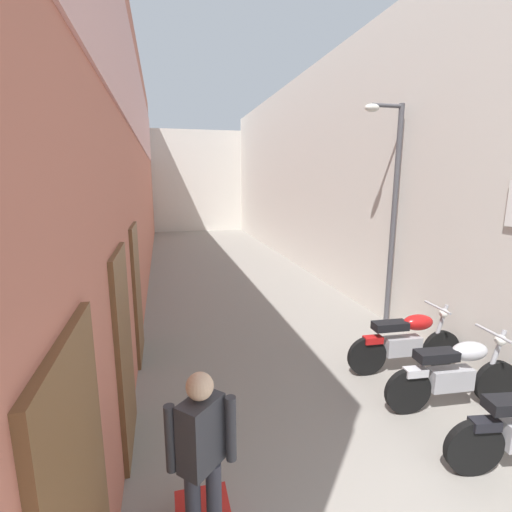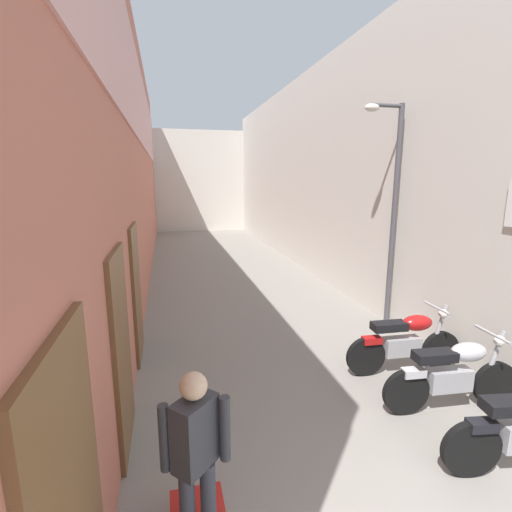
# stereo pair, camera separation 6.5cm
# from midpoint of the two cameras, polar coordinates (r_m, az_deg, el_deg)

# --- Properties ---
(ground_plane) EXTENTS (36.82, 36.82, 0.00)m
(ground_plane) POSITION_cam_midpoint_polar(r_m,az_deg,el_deg) (9.61, -1.70, -5.94)
(ground_plane) COLOR gray
(building_left) EXTENTS (0.45, 20.82, 6.80)m
(building_left) POSITION_cam_midpoint_polar(r_m,az_deg,el_deg) (10.93, -18.34, 13.85)
(building_left) COLOR #B76651
(building_left) RESTS_ON ground
(building_right) EXTENTS (0.45, 20.82, 6.17)m
(building_right) POSITION_cam_midpoint_polar(r_m,az_deg,el_deg) (11.88, 9.05, 12.41)
(building_right) COLOR beige
(building_right) RESTS_ON ground
(building_far_end) EXTENTS (7.94, 2.00, 5.56)m
(building_far_end) POSITION_cam_midpoint_polar(r_m,az_deg,el_deg) (22.44, -9.24, 11.22)
(building_far_end) COLOR beige
(building_far_end) RESTS_ON ground
(motorcycle_third) EXTENTS (1.85, 0.58, 1.04)m
(motorcycle_third) POSITION_cam_midpoint_polar(r_m,az_deg,el_deg) (5.55, 27.88, -15.50)
(motorcycle_third) COLOR black
(motorcycle_third) RESTS_ON ground
(motorcycle_fourth) EXTENTS (1.85, 0.58, 1.04)m
(motorcycle_fourth) POSITION_cam_midpoint_polar(r_m,az_deg,el_deg) (6.24, 21.74, -11.92)
(motorcycle_fourth) COLOR black
(motorcycle_fourth) RESTS_ON ground
(pedestrian_by_doorway) EXTENTS (0.52, 0.38, 1.57)m
(pedestrian_by_doorway) POSITION_cam_midpoint_polar(r_m,az_deg,el_deg) (3.15, -8.93, -27.79)
(pedestrian_by_doorway) COLOR #383842
(pedestrian_by_doorway) RESTS_ON ground
(street_lamp) EXTENTS (0.79, 0.18, 4.25)m
(street_lamp) POSITION_cam_midpoint_polar(r_m,az_deg,el_deg) (7.56, 19.65, 8.02)
(street_lamp) COLOR #47474C
(street_lamp) RESTS_ON ground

